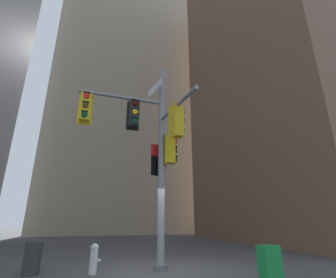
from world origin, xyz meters
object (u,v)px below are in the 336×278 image
fire_hydrant (94,258)px  trash_bin (32,259)px  signal_pole_assembly (150,138)px  newspaper_box (270,266)px

fire_hydrant → trash_bin: size_ratio=0.96×
signal_pole_assembly → fire_hydrant: (-1.55, 0.23, -3.79)m
newspaper_box → trash_bin: (-5.62, 3.20, -0.03)m
signal_pole_assembly → newspaper_box: bearing=-47.4°
fire_hydrant → newspaper_box: bearing=-35.6°
fire_hydrant → signal_pole_assembly: bearing=-8.6°
newspaper_box → signal_pole_assembly: bearing=132.6°
newspaper_box → trash_bin: 6.46m
signal_pole_assembly → trash_bin: signal_pole_assembly is taller
signal_pole_assembly → newspaper_box: 5.14m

